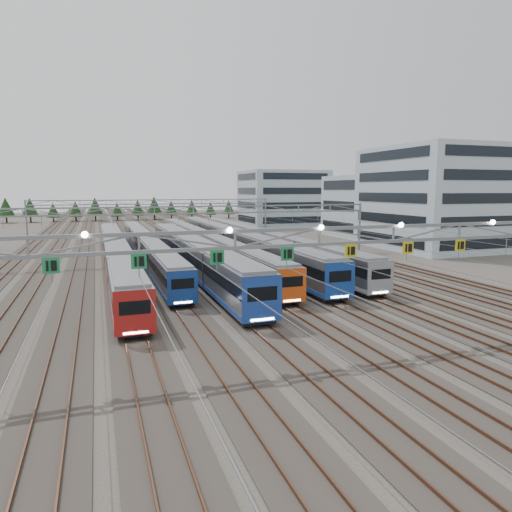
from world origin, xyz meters
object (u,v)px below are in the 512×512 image
object	(u,v)px
train_c	(193,254)
depot_bldg_south	(433,198)
train_b	(146,246)
train_d	(204,243)
depot_bldg_north	(283,198)
gantry_mid	(193,216)
gantry_far	(156,206)
depot_bldg_mid	(367,206)
gantry_near	(319,240)
train_e	(232,241)
train_a	(116,253)
train_f	(260,241)

from	to	relation	value
train_c	depot_bldg_south	size ratio (longest dim) A/B	2.32
train_b	train_d	bearing A→B (deg)	7.95
depot_bldg_north	depot_bldg_south	bearing A→B (deg)	-84.89
train_b	train_c	world-z (taller)	train_c
gantry_mid	gantry_far	distance (m)	45.00
depot_bldg_mid	depot_bldg_north	xyz separation A→B (m)	(-5.39, 34.79, 1.16)
train_c	gantry_mid	xyz separation A→B (m)	(2.25, 10.11, 4.10)
gantry_near	gantry_far	world-z (taller)	gantry_near
train_b	gantry_mid	bearing A→B (deg)	-17.65
train_e	depot_bldg_mid	size ratio (longest dim) A/B	4.25
gantry_far	depot_bldg_south	xyz separation A→B (m)	(42.23, -45.53, 2.37)
train_b	gantry_far	distance (m)	43.61
train_e	gantry_mid	distance (m)	8.46
train_a	gantry_near	size ratio (longest dim) A/B	1.09
depot_bldg_south	depot_bldg_north	xyz separation A→B (m)	(-5.01, 56.06, -1.01)
gantry_near	gantry_far	xyz separation A→B (m)	(0.05, 85.12, -0.70)
train_b	depot_bldg_south	world-z (taller)	depot_bldg_south
train_f	depot_bldg_south	xyz separation A→B (m)	(30.98, -3.29, 6.67)
depot_bldg_south	depot_bldg_mid	world-z (taller)	depot_bldg_south
train_a	train_c	world-z (taller)	train_c
train_c	gantry_mid	bearing A→B (deg)	77.46
gantry_mid	gantry_far	size ratio (longest dim) A/B	1.00
train_f	gantry_near	bearing A→B (deg)	-104.76
gantry_mid	depot_bldg_mid	distance (m)	47.40
gantry_far	depot_bldg_north	distance (m)	38.71
train_d	train_e	bearing A→B (deg)	-6.29
train_c	gantry_far	size ratio (longest dim) A/B	0.91
train_c	depot_bldg_mid	size ratio (longest dim) A/B	3.19
train_f	depot_bldg_north	xyz separation A→B (m)	(25.97, 52.77, 5.66)
depot_bldg_south	gantry_far	bearing A→B (deg)	132.85
gantry_near	train_d	bearing A→B (deg)	86.98
train_e	train_c	bearing A→B (deg)	-124.65
train_c	gantry_far	distance (m)	55.31
gantry_near	depot_bldg_south	xyz separation A→B (m)	(42.28, 39.59, 1.67)
train_b	train_e	bearing A→B (deg)	3.22
gantry_near	train_b	bearing A→B (deg)	99.01
train_c	train_e	size ratio (longest dim) A/B	0.75
train_a	gantry_mid	world-z (taller)	gantry_mid
train_e	depot_bldg_mid	world-z (taller)	depot_bldg_mid
train_d	gantry_far	xyz separation A→B (m)	(-2.25, 41.60, 4.37)
gantry_near	depot_bldg_north	size ratio (longest dim) A/B	2.56
depot_bldg_mid	train_c	bearing A→B (deg)	-145.48
gantry_near	gantry_mid	xyz separation A→B (m)	(0.05, 40.12, -0.70)
gantry_mid	train_e	bearing A→B (deg)	23.31
train_f	gantry_mid	size ratio (longest dim) A/B	1.19
train_f	gantry_far	size ratio (longest dim) A/B	1.19
train_b	train_e	xyz separation A→B (m)	(13.50, 0.76, 0.23)
train_e	train_b	bearing A→B (deg)	-176.78
train_b	depot_bldg_mid	bearing A→B (deg)	20.64
train_f	train_d	bearing A→B (deg)	175.88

